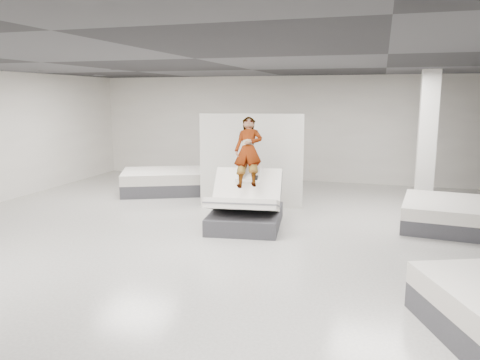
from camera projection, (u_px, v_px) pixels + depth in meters
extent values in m
plane|color=beige|center=(198.00, 247.00, 8.17)|extent=(14.00, 14.00, 0.00)
plane|color=black|center=(195.00, 59.00, 7.60)|extent=(14.00, 14.00, 0.00)
cube|color=white|center=(282.00, 129.00, 14.48)|extent=(12.00, 0.04, 3.20)
cube|color=#3B3C41|center=(246.00, 218.00, 9.47)|extent=(1.60, 1.99, 0.32)
cube|color=white|center=(248.00, 189.00, 9.61)|extent=(1.46, 0.95, 0.80)
cube|color=#5E5E62|center=(248.00, 189.00, 9.61)|extent=(1.46, 0.85, 0.69)
cube|color=white|center=(243.00, 205.00, 9.00)|extent=(1.48, 1.11, 0.44)
cube|color=#5E5E62|center=(243.00, 205.00, 9.00)|extent=(1.50, 1.08, 0.27)
cube|color=white|center=(248.00, 173.00, 9.62)|extent=(0.54, 0.41, 0.35)
imported|color=slate|center=(248.00, 166.00, 9.58)|extent=(0.78, 1.59, 1.20)
cube|color=black|center=(257.00, 178.00, 9.24)|extent=(0.07, 0.15, 0.08)
cube|color=silver|center=(251.00, 161.00, 10.94)|extent=(2.40, 0.54, 2.20)
cube|color=#3B3C41|center=(442.00, 220.00, 9.42)|extent=(1.66, 2.09, 0.29)
cube|color=white|center=(443.00, 207.00, 9.37)|extent=(1.66, 2.09, 0.24)
cube|color=#3B3C41|center=(164.00, 186.00, 12.78)|extent=(2.67, 2.40, 0.33)
cube|color=white|center=(164.00, 175.00, 12.72)|extent=(2.67, 2.40, 0.27)
cube|color=silver|center=(427.00, 139.00, 10.98)|extent=(0.40, 0.40, 3.20)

